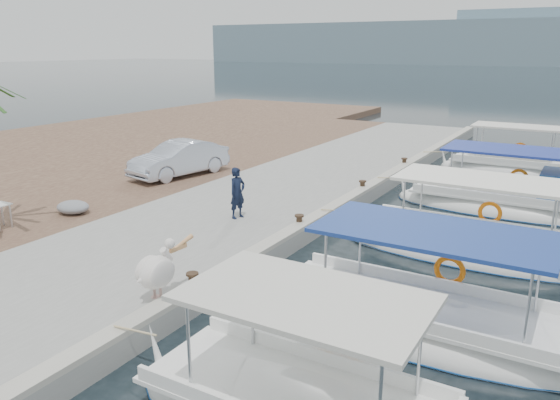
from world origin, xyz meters
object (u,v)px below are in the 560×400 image
object	(u,v)px
fishing_caique_b	(418,326)
fishing_caique_e	(508,171)
pelican	(157,270)
parked_car	(179,159)
fishing_caique_c	(469,251)
fisherman	(237,193)
fishing_caique_d	(506,206)

from	to	relation	value
fishing_caique_b	fishing_caique_e	bearing A→B (deg)	92.22
pelican	parked_car	distance (m)	11.58
fishing_caique_c	fisherman	xyz separation A→B (m)	(-6.67, -1.66, 1.17)
fisherman	parked_car	xyz separation A→B (m)	(-5.37, 3.59, -0.09)
fishing_caique_c	fisherman	distance (m)	6.97
fishing_caique_b	pelican	xyz separation A→B (m)	(-4.92, -2.24, 1.01)
fishing_caique_e	parked_car	bearing A→B (deg)	-140.11
fishing_caique_d	parked_car	xyz separation A→B (m)	(-12.26, -3.18, 1.02)
fishing_caique_c	fisherman	bearing A→B (deg)	-166.00
fishing_caique_b	fishing_caique_c	distance (m)	4.95
pelican	fishing_caique_c	bearing A→B (deg)	55.70
fishing_caique_b	pelican	distance (m)	5.50
fisherman	fishing_caique_c	bearing A→B (deg)	-63.70
fishing_caique_c	fishing_caique_b	bearing A→B (deg)	-89.76
fishing_caique_e	fisherman	bearing A→B (deg)	-114.73
fishing_caique_c	fishing_caique_e	xyz separation A→B (m)	(-0.62, 11.48, 0.00)
parked_car	fishing_caique_d	bearing A→B (deg)	25.35
pelican	parked_car	xyz separation A→B (m)	(-7.14, 9.12, 0.08)
fishing_caique_b	fishing_caique_d	distance (m)	10.06
fishing_caique_c	parked_car	size ratio (longest dim) A/B	1.73
fishing_caique_d	pelican	world-z (taller)	fishing_caique_d
fisherman	fishing_caique_b	bearing A→B (deg)	-103.86
fishing_caique_b	fishing_caique_e	world-z (taller)	same
pelican	fishing_caique_e	bearing A→B (deg)	77.07
fishing_caique_e	parked_car	world-z (taller)	fishing_caique_e
fishing_caique_b	fishing_caique_c	xyz separation A→B (m)	(-0.02, 4.95, 0.00)
fishing_caique_c	pelican	bearing A→B (deg)	-124.30
pelican	fisherman	bearing A→B (deg)	107.73
fishing_caique_d	fishing_caique_c	bearing A→B (deg)	-92.50
fishing_caique_b	fishing_caique_c	world-z (taller)	same
fishing_caique_b	parked_car	distance (m)	13.92
fishing_caique_d	fishing_caique_e	xyz separation A→B (m)	(-0.84, 6.37, -0.06)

